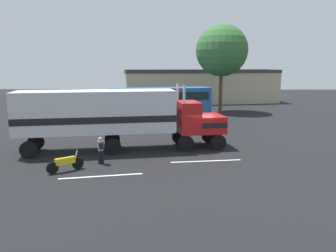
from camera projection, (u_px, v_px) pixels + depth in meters
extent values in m
plane|color=black|center=(195.00, 147.00, 23.99)|extent=(120.00, 120.00, 0.00)
cube|color=silver|center=(206.00, 161.00, 20.54)|extent=(4.37, 0.82, 0.01)
cube|color=silver|center=(101.00, 176.00, 17.73)|extent=(4.33, 1.11, 0.01)
cube|color=#B21919|center=(210.00, 123.00, 24.03)|extent=(2.24, 2.80, 1.20)
cube|color=#B21919|center=(188.00, 117.00, 23.68)|extent=(1.85, 2.72, 2.20)
cube|color=silver|center=(222.00, 123.00, 24.19)|extent=(0.48, 2.08, 1.08)
cube|color=black|center=(210.00, 123.00, 24.02)|extent=(2.25, 2.84, 0.36)
cylinder|color=silver|center=(177.00, 107.00, 24.54)|extent=(0.18, 0.18, 3.40)
cylinder|color=silver|center=(184.00, 111.00, 22.41)|extent=(0.18, 0.18, 3.40)
cube|color=silver|center=(96.00, 111.00, 22.50)|extent=(10.80, 4.54, 2.80)
cube|color=black|center=(97.00, 118.00, 22.58)|extent=(10.81, 4.58, 0.44)
cylinder|color=silver|center=(189.00, 131.00, 25.23)|extent=(1.40, 0.87, 0.64)
cylinder|color=black|center=(209.00, 136.00, 25.36)|extent=(1.14, 0.50, 1.10)
cylinder|color=black|center=(218.00, 142.00, 23.22)|extent=(1.14, 0.50, 1.10)
cylinder|color=black|center=(179.00, 137.00, 24.97)|extent=(1.14, 0.50, 1.10)
cylinder|color=black|center=(186.00, 143.00, 22.83)|extent=(1.14, 0.50, 1.10)
cylinder|color=black|center=(112.00, 139.00, 24.13)|extent=(1.14, 0.50, 1.10)
cylinder|color=black|center=(113.00, 146.00, 22.00)|extent=(1.14, 0.50, 1.10)
cylinder|color=black|center=(36.00, 142.00, 23.24)|extent=(1.14, 0.50, 1.10)
cylinder|color=black|center=(29.00, 150.00, 21.11)|extent=(1.14, 0.50, 1.10)
cylinder|color=black|center=(100.00, 157.00, 19.92)|extent=(0.18, 0.18, 0.82)
cylinder|color=black|center=(102.00, 157.00, 19.98)|extent=(0.18, 0.18, 0.82)
cylinder|color=gray|center=(101.00, 146.00, 19.82)|extent=(0.34, 0.34, 0.58)
sphere|color=tan|center=(100.00, 139.00, 19.75)|extent=(0.23, 0.23, 0.23)
cube|color=black|center=(101.00, 146.00, 19.64)|extent=(0.30, 0.25, 0.36)
cube|color=#1E5999|center=(161.00, 101.00, 36.93)|extent=(11.28, 5.50, 2.90)
cube|color=black|center=(161.00, 96.00, 36.82)|extent=(10.65, 5.35, 0.90)
cylinder|color=black|center=(192.00, 111.00, 39.30)|extent=(1.04, 0.55, 1.00)
cylinder|color=black|center=(199.00, 114.00, 37.16)|extent=(1.04, 0.55, 1.00)
cylinder|color=black|center=(126.00, 114.00, 37.31)|extent=(1.04, 0.55, 1.00)
cylinder|color=black|center=(129.00, 117.00, 35.17)|extent=(1.04, 0.55, 1.00)
cube|color=#B7B7BC|center=(64.00, 117.00, 33.78)|extent=(4.46, 1.94, 0.70)
cube|color=#1E232D|center=(62.00, 111.00, 33.68)|extent=(2.15, 1.72, 0.55)
cylinder|color=black|center=(81.00, 119.00, 34.53)|extent=(0.65, 0.24, 0.64)
cylinder|color=black|center=(76.00, 122.00, 33.00)|extent=(0.65, 0.24, 0.64)
cylinder|color=black|center=(53.00, 119.00, 34.68)|extent=(0.65, 0.24, 0.64)
cylinder|color=black|center=(47.00, 122.00, 33.15)|extent=(0.65, 0.24, 0.64)
cylinder|color=black|center=(78.00, 163.00, 18.93)|extent=(0.58, 0.49, 0.66)
cylinder|color=black|center=(52.00, 168.00, 18.06)|extent=(0.58, 0.49, 0.66)
cube|color=gold|center=(65.00, 161.00, 18.44)|extent=(1.01, 0.88, 0.36)
cylinder|color=silver|center=(76.00, 156.00, 18.79)|extent=(0.26, 0.23, 0.69)
cylinder|color=brown|center=(221.00, 91.00, 42.10)|extent=(0.44, 0.44, 5.42)
sphere|color=#356933|center=(222.00, 50.00, 41.21)|extent=(6.43, 6.43, 6.43)
cube|color=#B7AD8C|center=(201.00, 86.00, 52.49)|extent=(24.41, 10.39, 5.18)
cube|color=#3F3833|center=(202.00, 71.00, 52.08)|extent=(24.52, 10.50, 0.50)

